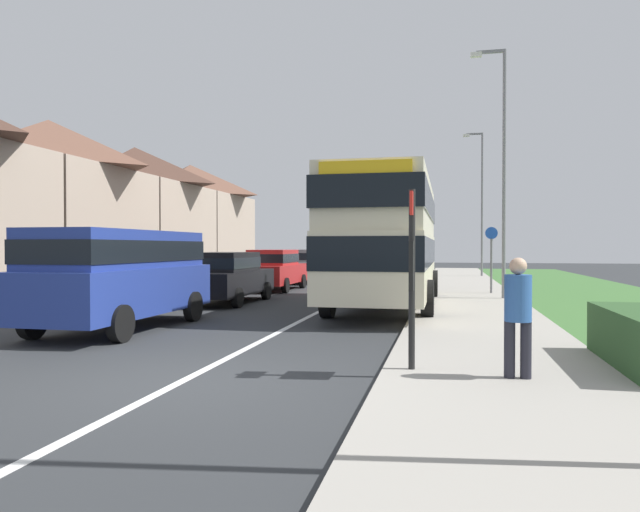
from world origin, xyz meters
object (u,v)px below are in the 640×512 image
at_px(pedestrian_at_stop, 518,312).
at_px(street_lamp_far, 480,196).
at_px(double_decker_bus, 388,235).
at_px(parked_car_black, 225,275).
at_px(parked_car_grey, 301,264).
at_px(street_lamp_mid, 501,159).
at_px(bus_stop_sign, 412,266).
at_px(cycle_route_sign, 491,257).
at_px(parked_car_red, 274,268).
at_px(parked_van_blue, 121,271).

bearing_deg(pedestrian_at_stop, street_lamp_far, 87.94).
distance_m(double_decker_bus, street_lamp_far, 18.12).
xyz_separation_m(parked_car_black, parked_car_grey, (-0.21, 10.78, 0.02)).
distance_m(pedestrian_at_stop, street_lamp_mid, 12.66).
xyz_separation_m(parked_car_black, bus_stop_sign, (6.47, -9.50, 0.64)).
bearing_deg(pedestrian_at_stop, cycle_route_sign, 87.26).
height_order(parked_car_black, parked_car_red, parked_car_red).
xyz_separation_m(pedestrian_at_stop, bus_stop_sign, (-1.36, 0.28, 0.56)).
distance_m(parked_car_red, bus_stop_sign, 16.43).
relative_size(parked_car_black, street_lamp_far, 0.54).
height_order(parked_van_blue, street_lamp_mid, street_lamp_mid).
bearing_deg(bus_stop_sign, double_decker_bus, 97.76).
bearing_deg(parked_car_grey, parked_car_red, -88.23).
bearing_deg(parked_car_grey, parked_car_black, -88.90).
xyz_separation_m(parked_car_grey, pedestrian_at_stop, (8.04, -20.57, 0.06)).
distance_m(parked_van_blue, parked_car_grey, 16.89).
bearing_deg(parked_car_grey, cycle_route_sign, -36.03).
bearing_deg(parked_car_grey, bus_stop_sign, -71.78).
height_order(parked_car_red, street_lamp_mid, street_lamp_mid).
bearing_deg(parked_car_red, double_decker_bus, -48.54).
relative_size(parked_car_red, pedestrian_at_stop, 2.67).
height_order(parked_car_black, pedestrian_at_stop, pedestrian_at_stop).
height_order(pedestrian_at_stop, bus_stop_sign, bus_stop_sign).
distance_m(pedestrian_at_stop, cycle_route_sign, 14.24).
relative_size(pedestrian_at_stop, street_lamp_mid, 0.20).
bearing_deg(bus_stop_sign, cycle_route_sign, 81.65).
bearing_deg(parked_car_black, street_lamp_far, 62.85).
bearing_deg(street_lamp_far, parked_van_blue, -110.76).
xyz_separation_m(street_lamp_mid, street_lamp_far, (0.14, 14.87, 0.05)).
xyz_separation_m(parked_car_red, cycle_route_sign, (8.56, -1.13, 0.51)).
distance_m(cycle_route_sign, street_lamp_far, 13.15).
relative_size(parked_car_black, street_lamp_mid, 0.55).
bearing_deg(double_decker_bus, cycle_route_sign, 55.84).
distance_m(parked_van_blue, parked_car_red, 11.68).
height_order(parked_car_black, cycle_route_sign, cycle_route_sign).
height_order(parked_car_black, bus_stop_sign, bus_stop_sign).
height_order(parked_car_grey, cycle_route_sign, cycle_route_sign).
bearing_deg(parked_van_blue, street_lamp_far, 69.24).
xyz_separation_m(double_decker_bus, pedestrian_at_stop, (2.60, -9.38, -1.17)).
xyz_separation_m(parked_car_red, street_lamp_far, (8.85, 11.60, 3.80)).
distance_m(double_decker_bus, pedestrian_at_stop, 9.80).
bearing_deg(bus_stop_sign, street_lamp_far, 85.00).
xyz_separation_m(parked_van_blue, parked_car_black, (0.02, 6.10, -0.39)).
height_order(double_decker_bus, street_lamp_mid, street_lamp_mid).
height_order(parked_car_red, pedestrian_at_stop, parked_car_red).
bearing_deg(street_lamp_mid, parked_car_black, -165.13).
bearing_deg(parked_van_blue, double_decker_bus, 47.36).
distance_m(double_decker_bus, bus_stop_sign, 9.20).
relative_size(street_lamp_mid, street_lamp_far, 0.99).
height_order(double_decker_bus, pedestrian_at_stop, double_decker_bus).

